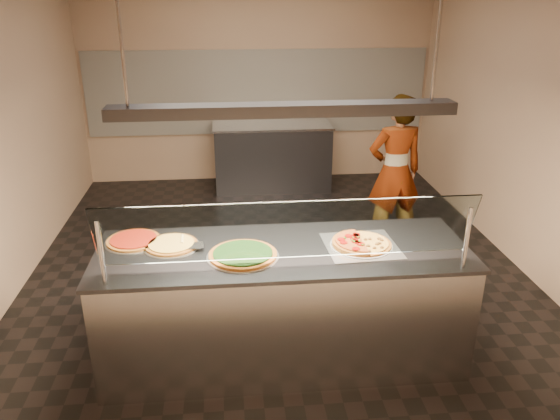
{
  "coord_description": "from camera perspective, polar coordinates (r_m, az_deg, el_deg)",
  "views": [
    {
      "loc": [
        -0.46,
        -4.97,
        2.69
      ],
      "look_at": [
        -0.06,
        -0.88,
        1.02
      ],
      "focal_mm": 35.0,
      "sensor_mm": 36.0,
      "label": 1
    }
  ],
  "objects": [
    {
      "name": "wall_front",
      "position": [
        2.34,
        6.62,
        -8.61
      ],
      "size": [
        5.0,
        0.02,
        3.0
      ],
      "primitive_type": "cube",
      "color": "tan",
      "rests_on": "ground"
    },
    {
      "name": "tile_band",
      "position": [
        8.08,
        -2.31,
        12.21
      ],
      "size": [
        4.9,
        0.02,
        1.2
      ],
      "primitive_type": "cube",
      "color": "silver",
      "rests_on": "wall_back"
    },
    {
      "name": "ground",
      "position": [
        5.67,
        -0.28,
        -6.29
      ],
      "size": [
        5.0,
        6.0,
        0.02
      ],
      "primitive_type": "cube",
      "color": "black",
      "rests_on": "ground"
    },
    {
      "name": "half_pizza_sausage",
      "position": [
        4.08,
        9.95,
        -3.35
      ],
      "size": [
        0.24,
        0.44,
        0.04
      ],
      "color": "brown",
      "rests_on": "perforated_tray"
    },
    {
      "name": "pizza_cheese",
      "position": [
        4.1,
        -11.28,
        -3.53
      ],
      "size": [
        0.41,
        0.41,
        0.03
      ],
      "color": "silver",
      "rests_on": "serving_counter"
    },
    {
      "name": "pizza_spatula",
      "position": [
        4.09,
        -9.67,
        -3.25
      ],
      "size": [
        0.18,
        0.23,
        0.02
      ],
      "color": "#B7B7BC",
      "rests_on": "pizza_spinach"
    },
    {
      "name": "serving_counter",
      "position": [
        4.21,
        0.32,
        -9.78
      ],
      "size": [
        2.72,
        0.94,
        0.93
      ],
      "color": "#B7B7BC",
      "rests_on": "ground"
    },
    {
      "name": "wall_right",
      "position": [
        5.91,
        25.0,
        8.47
      ],
      "size": [
        0.02,
        6.0,
        3.0
      ],
      "primitive_type": "cube",
      "color": "tan",
      "rests_on": "ground"
    },
    {
      "name": "pizza_tomato",
      "position": [
        4.23,
        -15.05,
        -3.04
      ],
      "size": [
        0.42,
        0.42,
        0.03
      ],
      "color": "silver",
      "rests_on": "serving_counter"
    },
    {
      "name": "pizza_spinach",
      "position": [
        3.88,
        -3.91,
        -4.64
      ],
      "size": [
        0.51,
        0.51,
        0.03
      ],
      "color": "silver",
      "rests_on": "serving_counter"
    },
    {
      "name": "worker",
      "position": [
        6.06,
        11.9,
        3.91
      ],
      "size": [
        0.66,
        0.48,
        1.69
      ],
      "primitive_type": "imported",
      "rotation": [
        0.0,
        0.0,
        3.26
      ],
      "color": "#272630",
      "rests_on": "ground"
    },
    {
      "name": "perforated_tray",
      "position": [
        4.07,
        8.47,
        -3.66
      ],
      "size": [
        0.55,
        0.55,
        0.01
      ],
      "color": "silver",
      "rests_on": "serving_counter"
    },
    {
      "name": "prep_table",
      "position": [
        7.87,
        -0.82,
        5.7
      ],
      "size": [
        1.66,
        0.74,
        0.93
      ],
      "color": "#37373C",
      "rests_on": "ground"
    },
    {
      "name": "wall_back",
      "position": [
        8.08,
        -2.34,
        13.64
      ],
      "size": [
        5.0,
        0.02,
        3.0
      ],
      "primitive_type": "cube",
      "color": "tan",
      "rests_on": "ground"
    },
    {
      "name": "sneeze_guard",
      "position": [
        3.55,
        0.91,
        -2.24
      ],
      "size": [
        2.48,
        0.18,
        0.54
      ],
      "color": "#B7B7BC",
      "rests_on": "serving_counter"
    },
    {
      "name": "lamp_rod_right",
      "position": [
        3.81,
        16.34,
        18.38
      ],
      "size": [
        0.02,
        0.02,
        1.01
      ],
      "primitive_type": "cylinder",
      "color": "#B7B7BC",
      "rests_on": "ceiling"
    },
    {
      "name": "heat_lamp_housing",
      "position": [
        3.65,
        0.37,
        10.44
      ],
      "size": [
        2.3,
        0.18,
        0.08
      ],
      "primitive_type": "cube",
      "color": "#37373C",
      "rests_on": "ceiling"
    },
    {
      "name": "half_pizza_pepperoni",
      "position": [
        4.03,
        7.08,
        -3.37
      ],
      "size": [
        0.24,
        0.44,
        0.05
      ],
      "color": "brown",
      "rests_on": "perforated_tray"
    },
    {
      "name": "lamp_rod_left",
      "position": [
        3.61,
        -16.46,
        18.21
      ],
      "size": [
        0.02,
        0.02,
        1.01
      ],
      "primitive_type": "cylinder",
      "color": "#B7B7BC",
      "rests_on": "ceiling"
    }
  ]
}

